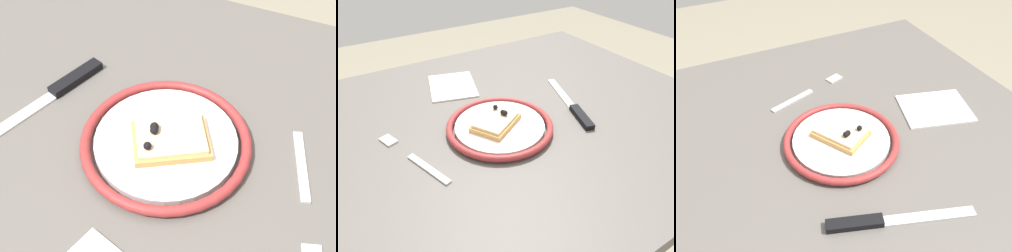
% 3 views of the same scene
% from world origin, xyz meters
% --- Properties ---
extents(dining_table, '(0.96, 0.79, 0.77)m').
position_xyz_m(dining_table, '(0.00, 0.00, 0.67)').
color(dining_table, '#5B5651').
rests_on(dining_table, ground_plane).
extents(plate, '(0.22, 0.22, 0.02)m').
position_xyz_m(plate, '(-0.05, -0.04, 0.78)').
color(plate, white).
rests_on(plate, dining_table).
extents(pizza_slice_near, '(0.12, 0.11, 0.03)m').
position_xyz_m(pizza_slice_near, '(-0.06, -0.04, 0.79)').
color(pizza_slice_near, tan).
rests_on(pizza_slice_near, plate).
extents(knife, '(0.09, 0.23, 0.01)m').
position_xyz_m(knife, '(0.13, -0.07, 0.78)').
color(knife, silver).
rests_on(knife, dining_table).
extents(fork, '(0.08, 0.20, 0.00)m').
position_xyz_m(fork, '(-0.24, -0.03, 0.77)').
color(fork, silver).
rests_on(fork, dining_table).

